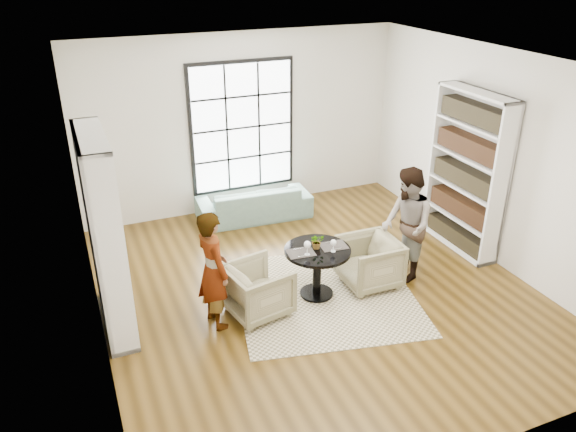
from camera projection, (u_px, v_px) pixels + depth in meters
name	position (u px, v px, depth m)	size (l,w,h in m)	color
ground	(316.00, 289.00, 7.58)	(6.00, 6.00, 0.00)	brown
room_shell	(301.00, 189.00, 7.49)	(6.00, 6.01, 6.00)	silver
rug	(325.00, 295.00, 7.45)	(2.29, 2.29, 0.01)	beige
pedestal_table	(317.00, 262.00, 7.25)	(0.86, 0.86, 0.69)	black
sofa	(254.00, 202.00, 9.49)	(1.90, 0.74, 0.55)	slate
armchair_left	(258.00, 290.00, 6.96)	(0.71, 0.74, 0.67)	tan
armchair_right	(369.00, 262.00, 7.57)	(0.73, 0.75, 0.68)	tan
person_left	(213.00, 270.00, 6.59)	(0.55, 0.36, 1.50)	gray
person_right	(407.00, 225.00, 7.56)	(0.77, 0.60, 1.59)	gray
placemat_left	(301.00, 253.00, 7.08)	(0.34, 0.26, 0.01)	#292523
placemat_right	(333.00, 246.00, 7.25)	(0.34, 0.26, 0.01)	#292523
cutlery_left	(301.00, 252.00, 7.08)	(0.14, 0.22, 0.01)	silver
cutlery_right	(333.00, 245.00, 7.24)	(0.14, 0.22, 0.01)	silver
wine_glass_left	(307.00, 245.00, 6.98)	(0.09, 0.09, 0.20)	silver
wine_glass_right	(333.00, 243.00, 7.07)	(0.08, 0.08, 0.17)	silver
flower_centerpiece	(317.00, 241.00, 7.16)	(0.18, 0.15, 0.20)	gray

